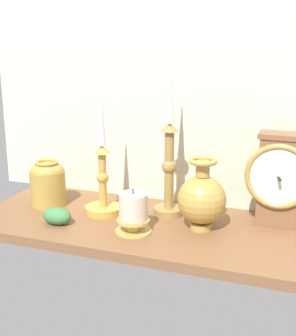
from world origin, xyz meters
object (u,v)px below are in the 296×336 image
Objects in this scene: pillar_candle_front at (133,213)px; brass_vase_jar at (48,182)px; mantel_clock at (279,179)px; candlestick_tall_left at (103,177)px; candlestick_tall_center at (169,163)px; brass_vase_bulbous at (202,198)px.

brass_vase_jar is at bearing 161.89° from pillar_candle_front.
mantel_clock reaches higher than brass_vase_jar.
candlestick_tall_left is 17.30cm from candlestick_tall_center.
mantel_clock is at bearing 26.34° from pillar_candle_front.
brass_vase_jar is 29.98cm from pillar_candle_front.
candlestick_tall_left reaches higher than brass_vase_bulbous.
candlestick_tall_center is (-26.78, -1.58, 1.68)cm from mantel_clock.
mantel_clock is 43.47cm from candlestick_tall_left.
mantel_clock is 0.57× the size of candlestick_tall_center.
brass_vase_jar is at bearing -172.21° from candlestick_tall_center.
candlestick_tall_left is 0.87× the size of candlestick_tall_center.
brass_vase_bulbous is 1.63× the size of pillar_candle_front.
candlestick_tall_left is 1.99× the size of brass_vase_bulbous.
brass_vase_bulbous is (26.33, -1.52, -2.21)cm from candlestick_tall_left.
brass_vase_bulbous is 16.42cm from pillar_candle_front.
mantel_clock is 26.88cm from candlestick_tall_center.
brass_vase_jar is (-16.58, 0.56, -3.46)cm from candlestick_tall_left.
candlestick_tall_left is 16.95cm from brass_vase_jar.
candlestick_tall_left is 15.61cm from pillar_candle_front.
mantel_clock reaches higher than brass_vase_bulbous.
pillar_candle_front is (-14.45, -7.23, -2.90)cm from brass_vase_bulbous.
brass_vase_jar is at bearing 178.08° from candlestick_tall_left.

